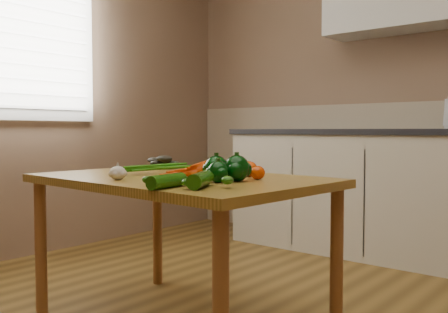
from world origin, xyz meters
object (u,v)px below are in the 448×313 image
object	(u,v)px
pepper_a	(216,168)
pepper_c	(218,172)
tomato_a	(226,170)
garlic_bulb	(118,173)
zucchini_b	(167,181)
zucchini_a	(200,180)
table	(179,193)
pepper_b	(237,168)
tomato_c	(258,173)
leafy_greens	(161,160)
tomato_b	(249,169)
carrot_bunch	(179,169)

from	to	relation	value
pepper_a	pepper_c	size ratio (longest dim) A/B	1.19
pepper_c	tomato_a	xyz separation A→B (m)	(-0.14, 0.22, -0.01)
garlic_bulb	zucchini_b	size ratio (longest dim) A/B	0.39
pepper_a	zucchini_a	size ratio (longest dim) A/B	0.51
table	pepper_a	world-z (taller)	pepper_a
garlic_bulb	pepper_b	xyz separation A→B (m)	(0.41, 0.27, 0.02)
zucchini_a	zucchini_b	distance (m)	0.12
pepper_a	tomato_c	xyz separation A→B (m)	(0.11, 0.14, -0.02)
zucchini_a	zucchini_b	size ratio (longest dim) A/B	1.11
table	pepper_b	size ratio (longest dim) A/B	12.77
pepper_c	zucchini_a	xyz separation A→B (m)	(0.06, -0.16, -0.01)
leafy_greens	zucchini_b	bearing A→B (deg)	-41.84
table	zucchini_a	distance (m)	0.46
tomato_b	zucchini_a	bearing A→B (deg)	-75.61
zucchini_a	garlic_bulb	bearing A→B (deg)	-177.92
pepper_b	garlic_bulb	bearing A→B (deg)	-146.20
zucchini_b	tomato_b	bearing A→B (deg)	93.66
carrot_bunch	zucchini_a	xyz separation A→B (m)	(0.39, -0.29, -0.00)
table	carrot_bunch	distance (m)	0.11
table	carrot_bunch	xyz separation A→B (m)	(-0.03, 0.03, 0.11)
carrot_bunch	pepper_b	distance (m)	0.36
garlic_bulb	carrot_bunch	bearing A→B (deg)	80.00
leafy_greens	garlic_bulb	distance (m)	0.64
table	carrot_bunch	size ratio (longest dim) A/B	5.56
tomato_c	zucchini_a	size ratio (longest dim) A/B	0.32
tomato_a	zucchini_b	bearing A→B (deg)	-75.92
zucchini_a	zucchini_b	world-z (taller)	zucchini_a
tomato_b	zucchini_a	distance (m)	0.45
pepper_a	pepper_b	bearing A→B (deg)	19.92
carrot_bunch	leafy_greens	world-z (taller)	leafy_greens
table	tomato_a	size ratio (longest dim) A/B	19.84
carrot_bunch	tomato_b	distance (m)	0.32
table	zucchini_a	bearing A→B (deg)	-32.50
garlic_bulb	tomato_a	size ratio (longest dim) A/B	1.02
tomato_c	pepper_c	bearing A→B (deg)	-102.94
garlic_bulb	table	bearing A→B (deg)	73.71
carrot_bunch	zucchini_b	xyz separation A→B (m)	(0.31, -0.38, -0.01)
pepper_b	tomato_a	world-z (taller)	pepper_b
table	tomato_c	size ratio (longest dim) A/B	21.13
pepper_c	tomato_b	size ratio (longest dim) A/B	1.11
pepper_c	tomato_a	size ratio (longest dim) A/B	1.25
leafy_greens	pepper_b	size ratio (longest dim) A/B	1.77
carrot_bunch	garlic_bulb	size ratio (longest dim) A/B	3.50
garlic_bulb	pepper_c	size ratio (longest dim) A/B	0.81
tomato_a	carrot_bunch	bearing A→B (deg)	-152.90
pepper_b	zucchini_b	distance (m)	0.35
carrot_bunch	pepper_b	xyz separation A→B (m)	(0.35, -0.03, 0.02)
carrot_bunch	pepper_c	xyz separation A→B (m)	(0.33, -0.12, 0.01)
garlic_bulb	pepper_c	distance (m)	0.43
table	pepper_c	size ratio (longest dim) A/B	15.82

